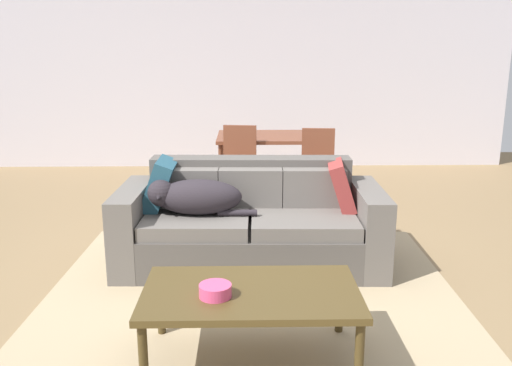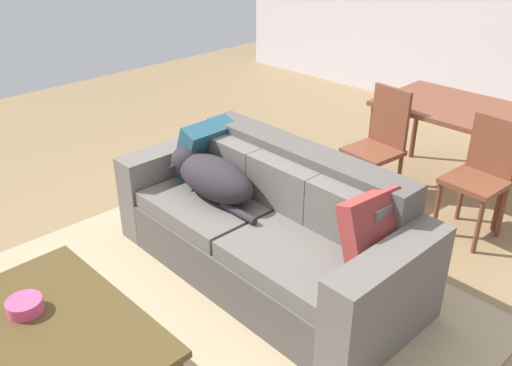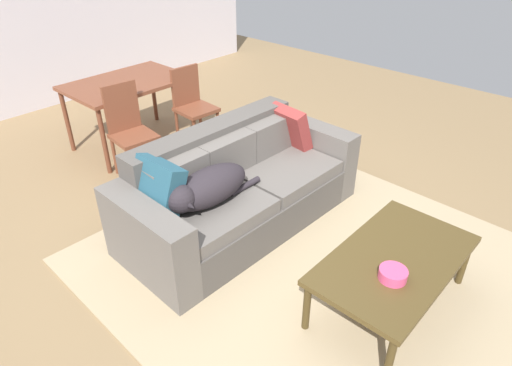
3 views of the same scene
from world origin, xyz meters
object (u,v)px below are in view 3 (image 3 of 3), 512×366
coffee_table (394,262)px  dining_table (127,87)px  dog_on_left_cushion (206,188)px  dining_chair_near_right (192,103)px  throw_pillow_by_left_arm (157,189)px  couch (238,189)px  throw_pillow_by_right_arm (290,128)px  bowl_on_coffee_table (393,274)px  dining_chair_near_left (129,127)px

coffee_table → dining_table: bearing=85.2°
dog_on_left_cushion → dining_chair_near_right: dining_chair_near_right is taller
coffee_table → throw_pillow_by_left_arm: bearing=115.4°
couch → throw_pillow_by_right_arm: 0.83m
coffee_table → bowl_on_coffee_table: size_ratio=6.81×
coffee_table → dining_table: size_ratio=0.94×
couch → throw_pillow_by_right_arm: bearing=4.7°
throw_pillow_by_left_arm → throw_pillow_by_right_arm: throw_pillow_by_left_arm is taller
couch → dining_chair_near_right: bearing=64.1°
couch → dog_on_left_cushion: 0.55m
bowl_on_coffee_table → dog_on_left_cushion: bearing=99.8°
couch → throw_pillow_by_left_arm: (-0.76, 0.08, 0.33)m
dog_on_left_cushion → throw_pillow_by_left_arm: size_ratio=2.05×
dog_on_left_cushion → coffee_table: size_ratio=0.71×
dog_on_left_cushion → coffee_table: (0.45, -1.37, -0.21)m
dog_on_left_cushion → dining_table: (0.74, 2.13, 0.09)m
bowl_on_coffee_table → coffee_table: bearing=21.8°
dining_chair_near_left → dining_chair_near_right: size_ratio=1.04×
bowl_on_coffee_table → dining_chair_near_left: 3.01m
throw_pillow_by_left_arm → coffee_table: 1.76m
dining_table → dining_chair_near_left: bearing=-124.6°
dining_chair_near_left → throw_pillow_by_left_arm: bearing=-109.2°
dog_on_left_cushion → dining_chair_near_right: 2.00m
throw_pillow_by_right_arm → dining_table: 2.02m
dog_on_left_cushion → dining_chair_near_left: dining_chair_near_left is taller
dining_table → dining_chair_near_right: size_ratio=1.42×
coffee_table → dining_chair_near_left: bearing=91.9°
couch → throw_pillow_by_right_arm: throw_pillow_by_right_arm is taller
bowl_on_coffee_table → dining_chair_near_right: 3.18m
dog_on_left_cushion → throw_pillow_by_left_arm: throw_pillow_by_left_arm is taller
couch → throw_pillow_by_right_arm: (0.76, 0.04, 0.32)m
dining_table → dining_chair_near_left: 0.71m
couch → dining_table: couch is taller
couch → dining_chair_near_left: dining_chair_near_left is taller
couch → dining_chair_near_right: size_ratio=2.38×
throw_pillow_by_left_arm → dining_table: (1.04, 1.92, 0.04)m
couch → dog_on_left_cushion: bearing=-163.6°
dog_on_left_cushion → throw_pillow_by_right_arm: (1.22, 0.17, 0.04)m
dog_on_left_cushion → dining_table: bearing=72.3°
bowl_on_coffee_table → dining_table: (0.49, 3.57, 0.22)m
dining_table → dining_chair_near_left: (-0.39, -0.57, -0.18)m
coffee_table → dog_on_left_cushion: bearing=108.1°
couch → bowl_on_coffee_table: bearing=-96.1°
bowl_on_coffee_table → dining_chair_near_right: size_ratio=0.20×
couch → dog_on_left_cushion: size_ratio=2.49×
throw_pillow_by_right_arm → throw_pillow_by_left_arm: bearing=178.6°
coffee_table → dining_chair_near_right: size_ratio=1.34×
throw_pillow_by_left_arm → bowl_on_coffee_table: bearing=-71.5°
dining_table → dining_chair_near_left: dining_chair_near_left is taller
throw_pillow_by_right_arm → dining_chair_near_left: 1.65m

